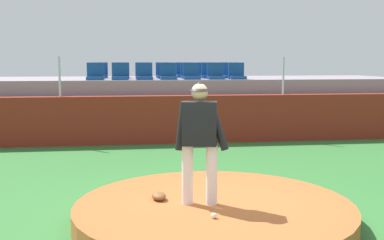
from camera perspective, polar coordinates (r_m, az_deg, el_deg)
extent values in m
plane|color=#327031|center=(6.90, 2.64, -12.11)|extent=(60.00, 60.00, 0.00)
cylinder|color=#AD5C2C|center=(6.86, 2.65, -11.03)|extent=(3.95, 3.95, 0.27)
cylinder|color=white|center=(6.67, -0.56, -6.57)|extent=(0.16, 0.16, 0.84)
cylinder|color=white|center=(6.64, 2.37, -6.64)|extent=(0.16, 0.16, 0.84)
cube|color=black|center=(6.52, 0.92, -0.43)|extent=(0.52, 0.35, 0.61)
cylinder|color=black|center=(6.55, -1.26, -0.71)|extent=(0.20, 0.15, 0.69)
cylinder|color=black|center=(6.51, 3.11, -0.77)|extent=(0.33, 0.18, 0.68)
sphere|color=tan|center=(6.48, 0.93, 3.40)|extent=(0.23, 0.23, 0.23)
cone|color=black|center=(6.48, 0.93, 4.12)|extent=(0.32, 0.32, 0.13)
sphere|color=white|center=(6.17, 2.66, -11.41)|extent=(0.07, 0.07, 0.07)
ellipsoid|color=brown|center=(6.96, -4.01, -9.10)|extent=(0.24, 0.33, 0.11)
cube|color=maroon|center=(13.21, -2.51, 0.09)|extent=(16.96, 0.40, 1.33)
cylinder|color=silver|center=(13.19, -15.64, 5.05)|extent=(0.06, 0.06, 1.07)
cylinder|color=silver|center=(13.78, 10.93, 5.26)|extent=(0.06, 0.06, 1.07)
cube|color=gray|center=(15.55, -3.31, 1.88)|extent=(15.30, 3.85, 1.73)
cube|color=navy|center=(13.98, -11.58, 4.94)|extent=(0.48, 0.44, 0.10)
cube|color=navy|center=(14.16, -11.56, 5.97)|extent=(0.48, 0.08, 0.40)
cube|color=navy|center=(13.96, -8.63, 5.00)|extent=(0.48, 0.44, 0.10)
cube|color=navy|center=(14.13, -8.64, 6.03)|extent=(0.48, 0.08, 0.40)
cube|color=navy|center=(13.96, -5.74, 5.04)|extent=(0.48, 0.44, 0.10)
cube|color=navy|center=(14.13, -5.78, 6.08)|extent=(0.48, 0.08, 0.40)
cube|color=navy|center=(14.01, -2.84, 5.07)|extent=(0.48, 0.44, 0.10)
cube|color=navy|center=(14.18, -2.91, 6.11)|extent=(0.48, 0.08, 0.40)
cube|color=navy|center=(14.11, -0.03, 5.10)|extent=(0.48, 0.44, 0.10)
cube|color=navy|center=(14.28, -0.13, 6.12)|extent=(0.48, 0.08, 0.40)
cube|color=navy|center=(14.21, 2.89, 5.10)|extent=(0.48, 0.44, 0.10)
cube|color=navy|center=(14.38, 2.77, 6.12)|extent=(0.48, 0.08, 0.40)
cube|color=navy|center=(14.34, 5.47, 5.10)|extent=(0.48, 0.44, 0.10)
cube|color=navy|center=(14.51, 5.32, 6.11)|extent=(0.48, 0.08, 0.40)
cube|color=navy|center=(14.91, -11.37, 5.06)|extent=(0.48, 0.44, 0.10)
cube|color=navy|center=(15.09, -11.35, 6.04)|extent=(0.48, 0.08, 0.40)
cube|color=navy|center=(14.90, -8.50, 5.12)|extent=(0.48, 0.44, 0.10)
cube|color=navy|center=(15.07, -8.51, 6.10)|extent=(0.48, 0.08, 0.40)
cube|color=navy|center=(14.89, -5.87, 5.16)|extent=(0.48, 0.44, 0.10)
cube|color=navy|center=(15.07, -5.90, 6.14)|extent=(0.48, 0.08, 0.40)
cube|color=navy|center=(14.95, -3.24, 5.20)|extent=(0.48, 0.44, 0.10)
cube|color=navy|center=(15.12, -3.30, 6.16)|extent=(0.48, 0.08, 0.40)
cube|color=navy|center=(15.00, -0.38, 5.21)|extent=(0.48, 0.44, 0.10)
cube|color=navy|center=(15.17, -0.47, 6.18)|extent=(0.48, 0.08, 0.40)
cube|color=navy|center=(15.10, 2.16, 5.22)|extent=(0.48, 0.44, 0.10)
cube|color=navy|center=(15.27, 2.04, 6.18)|extent=(0.48, 0.08, 0.40)
cube|color=navy|center=(15.25, 4.74, 5.22)|extent=(0.48, 0.44, 0.10)
cube|color=navy|center=(15.42, 4.61, 6.17)|extent=(0.48, 0.08, 0.40)
cube|color=navy|center=(15.79, -10.98, 5.18)|extent=(0.48, 0.44, 0.10)
cube|color=navy|center=(15.96, -10.96, 6.09)|extent=(0.48, 0.08, 0.40)
cube|color=navy|center=(15.80, -8.41, 5.23)|extent=(0.48, 0.44, 0.10)
cube|color=navy|center=(15.98, -8.42, 6.15)|extent=(0.48, 0.08, 0.40)
cube|color=navy|center=(15.78, -5.93, 5.27)|extent=(0.48, 0.44, 0.10)
cube|color=navy|center=(15.96, -5.96, 6.18)|extent=(0.48, 0.08, 0.40)
cube|color=navy|center=(15.85, -3.46, 5.30)|extent=(0.48, 0.44, 0.10)
cube|color=navy|center=(16.02, -3.51, 6.21)|extent=(0.48, 0.08, 0.40)
cube|color=navy|center=(15.90, -0.99, 5.32)|extent=(0.48, 0.44, 0.10)
cube|color=navy|center=(16.07, -1.06, 6.23)|extent=(0.48, 0.08, 0.40)
cube|color=navy|center=(15.98, 1.61, 5.32)|extent=(0.48, 0.44, 0.10)
cube|color=navy|center=(16.15, 1.50, 6.23)|extent=(0.48, 0.08, 0.40)
cube|color=navy|center=(16.09, 4.19, 5.32)|extent=(0.48, 0.44, 0.10)
cube|color=navy|center=(16.26, 4.07, 6.22)|extent=(0.48, 0.08, 0.40)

